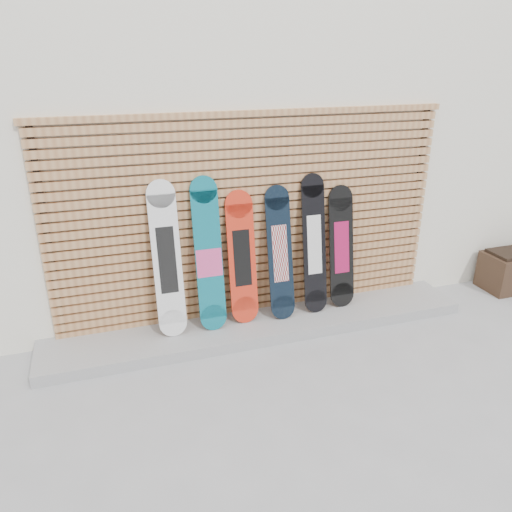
% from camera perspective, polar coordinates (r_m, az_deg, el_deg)
% --- Properties ---
extents(ground, '(80.00, 80.00, 0.00)m').
position_cam_1_polar(ground, '(5.02, 4.72, -11.90)').
color(ground, gray).
rests_on(ground, ground).
extents(building, '(12.00, 5.00, 3.60)m').
position_cam_1_polar(building, '(7.69, -1.55, 14.70)').
color(building, silver).
rests_on(building, ground).
extents(concrete_step, '(4.60, 0.70, 0.12)m').
position_cam_1_polar(concrete_step, '(5.48, 0.55, -7.89)').
color(concrete_step, gray).
rests_on(concrete_step, ground).
extents(slat_wall, '(4.26, 0.08, 2.29)m').
position_cam_1_polar(slat_wall, '(5.27, -0.41, 4.51)').
color(slat_wall, '#AB7447').
rests_on(slat_wall, ground).
extents(snowboard_0, '(0.28, 0.31, 1.58)m').
position_cam_1_polar(snowboard_0, '(5.01, -10.14, -0.47)').
color(snowboard_0, silver).
rests_on(snowboard_0, concrete_step).
extents(snowboard_1, '(0.28, 0.32, 1.58)m').
position_cam_1_polar(snowboard_1, '(5.08, -5.44, -0.03)').
color(snowboard_1, '#0C6374').
rests_on(snowboard_1, concrete_step).
extents(snowboard_2, '(0.29, 0.27, 1.41)m').
position_cam_1_polar(snowboard_2, '(5.21, -1.62, -0.23)').
color(snowboard_2, red).
rests_on(snowboard_2, concrete_step).
extents(snowboard_3, '(0.27, 0.33, 1.43)m').
position_cam_1_polar(snowboard_3, '(5.30, 2.75, 0.29)').
color(snowboard_3, black).
rests_on(snowboard_3, concrete_step).
extents(snowboard_4, '(0.26, 0.30, 1.52)m').
position_cam_1_polar(snowboard_4, '(5.45, 6.66, 1.29)').
color(snowboard_4, black).
rests_on(snowboard_4, concrete_step).
extents(snowboard_5, '(0.29, 0.27, 1.37)m').
position_cam_1_polar(snowboard_5, '(5.63, 9.72, 0.99)').
color(snowboard_5, black).
rests_on(snowboard_5, concrete_step).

